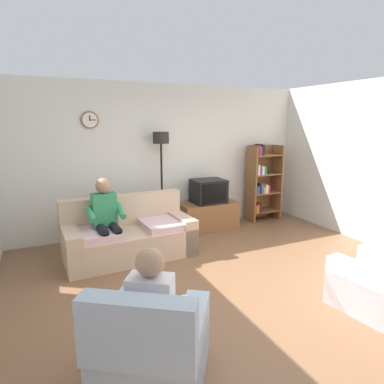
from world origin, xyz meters
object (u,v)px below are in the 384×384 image
object	(u,v)px
tv	(209,191)
armchair_near_window	(152,348)
person_on_couch	(106,217)
bookshelf	(262,182)
tv_stand	(208,215)
person_in_left_armchair	(154,306)
couch	(129,236)
floor_lamp	(161,155)

from	to	relation	value
tv	armchair_near_window	size ratio (longest dim) A/B	0.51
person_on_couch	bookshelf	bearing A→B (deg)	14.73
tv_stand	person_in_left_armchair	bearing A→B (deg)	-123.73
couch	person_in_left_armchair	xyz separation A→B (m)	(-0.41, -2.47, 0.29)
floor_lamp	person_in_left_armchair	bearing A→B (deg)	-110.58
person_on_couch	person_in_left_armchair	bearing A→B (deg)	-91.52
person_in_left_armchair	bookshelf	bearing A→B (deg)	43.63
couch	floor_lamp	xyz separation A→B (m)	(0.82, 0.79, 1.14)
couch	bookshelf	xyz separation A→B (m)	(2.98, 0.76, 0.49)
bookshelf	person_on_couch	world-z (taller)	bookshelf
couch	tv_stand	bearing A→B (deg)	22.12
couch	floor_lamp	size ratio (longest dim) A/B	1.05
couch	armchair_near_window	size ratio (longest dim) A/B	1.65
tv	person_on_couch	bearing A→B (deg)	-159.20
tv_stand	tv	xyz separation A→B (m)	(0.00, -0.02, 0.48)
floor_lamp	tv_stand	bearing A→B (deg)	-6.37
bookshelf	floor_lamp	bearing A→B (deg)	179.31
tv	bookshelf	world-z (taller)	bookshelf
tv	tv_stand	bearing A→B (deg)	90.00
bookshelf	person_on_couch	bearing A→B (deg)	-165.27
tv_stand	tv	bearing A→B (deg)	-90.00
bookshelf	person_in_left_armchair	size ratio (longest dim) A/B	1.41
couch	floor_lamp	distance (m)	1.61
floor_lamp	armchair_near_window	distance (m)	3.75
tv_stand	floor_lamp	size ratio (longest dim) A/B	0.59
tv_stand	person_on_couch	size ratio (longest dim) A/B	0.89
armchair_near_window	person_in_left_armchair	xyz separation A→B (m)	(0.05, 0.07, 0.32)
couch	tv_stand	distance (m)	1.84
person_in_left_armchair	tv	bearing A→B (deg)	56.07
floor_lamp	tv	bearing A→B (deg)	-7.93
bookshelf	tv_stand	bearing A→B (deg)	-176.74
tv	floor_lamp	size ratio (longest dim) A/B	0.32
tv_stand	armchair_near_window	xyz separation A→B (m)	(-2.16, -3.23, 0.03)
floor_lamp	person_on_couch	size ratio (longest dim) A/B	1.49
tv_stand	floor_lamp	world-z (taller)	floor_lamp
couch	floor_lamp	bearing A→B (deg)	44.10
tv	person_on_couch	distance (m)	2.19
tv_stand	person_in_left_armchair	size ratio (longest dim) A/B	0.98
tv_stand	armchair_near_window	bearing A→B (deg)	-123.73
couch	tv	distance (m)	1.88
bookshelf	person_in_left_armchair	xyz separation A→B (m)	(-3.39, -3.23, -0.20)
couch	armchair_near_window	distance (m)	2.58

